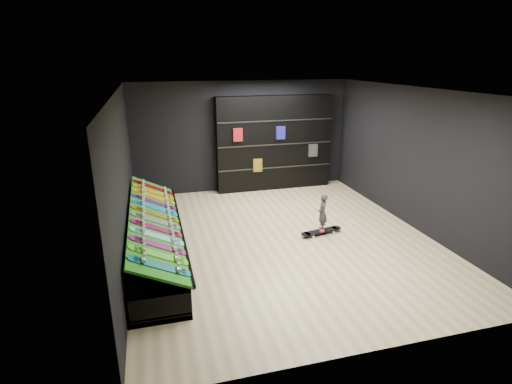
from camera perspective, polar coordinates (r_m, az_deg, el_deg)
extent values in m
cube|color=beige|center=(8.37, 3.69, -6.64)|extent=(6.00, 7.00, 0.01)
cube|color=white|center=(7.59, 4.17, 14.30)|extent=(6.00, 7.00, 0.01)
cube|color=black|center=(11.13, -1.97, 7.91)|extent=(6.00, 0.02, 3.00)
cube|color=black|center=(4.88, 17.43, -7.35)|extent=(6.00, 0.02, 3.00)
cube|color=black|center=(7.46, -18.45, 1.57)|extent=(0.02, 7.00, 3.00)
cube|color=black|center=(9.25, 21.84, 4.36)|extent=(0.02, 7.00, 3.00)
cube|color=#1A6A10|center=(7.70, -14.15, -3.74)|extent=(0.92, 4.50, 0.46)
cube|color=black|center=(11.23, 2.61, 6.97)|extent=(3.26, 0.38, 2.61)
imported|color=black|center=(8.52, 9.42, -3.95)|extent=(0.19, 0.22, 0.48)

